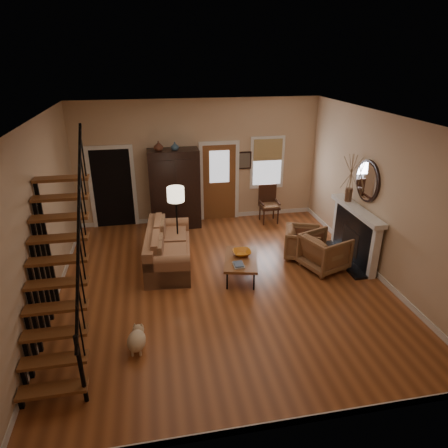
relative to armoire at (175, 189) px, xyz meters
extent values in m
plane|color=#9C5127|center=(0.70, -3.15, -1.05)|extent=(7.00, 7.00, 0.00)
plane|color=white|center=(0.70, -3.15, 2.25)|extent=(7.00, 7.00, 0.00)
cube|color=#D0AD85|center=(0.70, 0.35, 0.60)|extent=(6.50, 0.04, 3.30)
cube|color=#D0AD85|center=(-2.55, -3.15, 0.60)|extent=(0.04, 7.00, 3.30)
cube|color=#D0AD85|center=(3.95, -3.15, 0.60)|extent=(0.04, 7.00, 3.30)
cube|color=black|center=(-1.60, 0.50, 0.00)|extent=(1.00, 0.36, 2.10)
cube|color=brown|center=(1.25, 0.33, 0.00)|extent=(0.90, 0.06, 2.10)
cube|color=silver|center=(2.60, 0.32, 0.50)|extent=(0.96, 0.06, 1.46)
cube|color=black|center=(3.83, -2.65, -0.48)|extent=(0.24, 1.60, 1.15)
cube|color=white|center=(3.77, -2.65, 0.15)|extent=(0.30, 1.95, 0.10)
cylinder|color=silver|center=(3.90, -2.65, 0.80)|extent=(0.05, 0.90, 0.90)
imported|color=#4C2619|center=(-0.35, -0.10, 1.17)|extent=(0.24, 0.24, 0.25)
imported|color=#334C60|center=(0.05, -0.10, 1.16)|extent=(0.20, 0.20, 0.21)
imported|color=orange|center=(1.17, -2.81, -0.57)|extent=(0.39, 0.39, 0.10)
imported|color=brown|center=(2.98, -2.93, -0.65)|extent=(1.11, 1.09, 0.79)
imported|color=brown|center=(2.70, -2.34, -0.69)|extent=(1.01, 1.00, 0.72)
camera|label=1|loc=(-0.59, -10.06, 3.31)|focal=32.00mm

